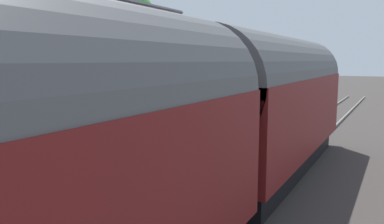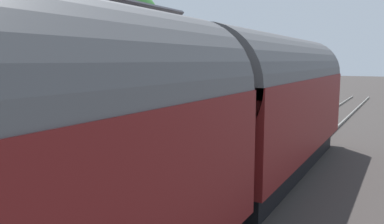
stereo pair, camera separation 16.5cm
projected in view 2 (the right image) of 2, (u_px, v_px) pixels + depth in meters
The scene contains 17 objects.
ground_plane at pixel (260, 155), 14.07m from camera, with size 160.00×160.00×0.00m, color #383330.
platform at pixel (163, 133), 16.15m from camera, with size 32.00×6.73×0.84m, color gray.
platform_edge_coping at pixel (231, 130), 14.54m from camera, with size 32.00×0.36×0.02m, color beige.
rail_near at pixel (304, 159), 13.27m from camera, with size 52.00×0.08×0.14m, color gray.
rail_far at pixel (264, 154), 13.97m from camera, with size 52.00×0.08×0.14m, color gray.
train at pixel (211, 121), 8.27m from camera, with size 18.24×2.73×4.32m.
station_building at pixel (90, 94), 13.30m from camera, with size 6.20×4.12×5.69m.
bench_mid_platform at pixel (263, 94), 25.12m from camera, with size 1.41×0.45×0.88m.
bench_by_lamp at pixel (241, 99), 21.85m from camera, with size 1.42×0.49×0.88m.
planter_edge_near at pixel (209, 95), 23.16m from camera, with size 0.75×0.75×1.10m.
planter_bench_left at pixel (203, 98), 22.34m from camera, with size 0.56×0.56×0.92m.
planter_by_door at pixel (220, 100), 22.97m from camera, with size 1.05×0.32×0.59m.
planter_edge_far at pixel (124, 149), 9.80m from camera, with size 0.54×0.54×0.78m.
lamp_post_platform at pixel (244, 68), 16.18m from camera, with size 0.32×0.50×3.34m.
station_sign_board at pixel (280, 86), 22.56m from camera, with size 0.96×0.06×1.57m.
tree_far_left at pixel (129, 26), 28.84m from camera, with size 4.93×4.85×9.00m.
tree_far_right at pixel (27, 55), 19.90m from camera, with size 2.81×2.92×5.20m.
Camera 2 is at (-13.18, -4.58, 3.53)m, focal length 35.19 mm.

